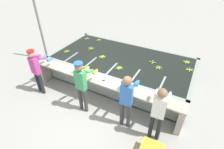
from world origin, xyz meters
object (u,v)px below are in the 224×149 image
banana_bunch_floating_7 (119,68)px  banana_bunch_floating_8 (158,68)px  banana_bunch_floating_0 (189,70)px  banana_bunch_floating_9 (87,39)px  worker_0 (36,68)px  support_post_left (40,26)px  banana_bunch_ledge_1 (85,76)px  banana_bunch_floating_2 (66,51)px  banana_bunch_floating_5 (187,62)px  knife_0 (106,80)px  banana_bunch_floating_4 (99,40)px  knife_1 (47,61)px  worker_1 (82,82)px  worker_2 (127,97)px  banana_bunch_floating_1 (152,62)px  banana_bunch_floating_3 (102,57)px  worker_3 (159,110)px  banana_bunch_ledge_0 (74,72)px  banana_bunch_floating_6 (91,48)px

banana_bunch_floating_7 → banana_bunch_floating_8: bearing=28.8°
banana_bunch_floating_0 → banana_bunch_floating_9: (-4.54, 0.49, 0.00)m
worker_0 → support_post_left: size_ratio=0.52×
banana_bunch_ledge_1 → banana_bunch_floating_0: bearing=34.3°
banana_bunch_floating_0 → banana_bunch_floating_2: (-4.55, -0.93, 0.00)m
banana_bunch_floating_9 → banana_bunch_ledge_1: banana_bunch_ledge_1 is taller
worker_0 → banana_bunch_floating_8: (3.54, 2.10, -0.11)m
banana_bunch_floating_5 → knife_0: size_ratio=0.94×
banana_bunch_floating_4 → knife_1: size_ratio=0.89×
worker_1 → banana_bunch_floating_9: 3.53m
banana_bunch_floating_8 → support_post_left: (-5.12, -0.28, 0.70)m
worker_2 → banana_bunch_floating_0: size_ratio=6.17×
banana_bunch_floating_4 → banana_bunch_floating_9: (-0.56, -0.13, 0.00)m
banana_bunch_floating_1 → banana_bunch_floating_9: same height
banana_bunch_floating_3 → banana_bunch_floating_1: bearing=15.7°
worker_1 → banana_bunch_floating_7: size_ratio=6.28×
banana_bunch_floating_8 → support_post_left: size_ratio=0.09×
worker_2 → worker_3: 0.86m
banana_bunch_floating_3 → banana_bunch_floating_4: (-0.93, 1.25, 0.00)m
knife_0 → banana_bunch_floating_3: bearing=124.5°
knife_0 → knife_1: same height
banana_bunch_floating_4 → banana_bunch_ledge_1: 2.82m
banana_bunch_floating_0 → support_post_left: (-6.09, -0.66, 0.70)m
banana_bunch_ledge_1 → support_post_left: size_ratio=0.09×
worker_0 → worker_1: bearing=-0.1°
support_post_left → banana_bunch_ledge_1: bearing=-22.4°
worker_2 → banana_bunch_ledge_0: 2.13m
banana_bunch_floating_7 → banana_bunch_floating_9: (-2.40, 1.52, 0.00)m
worker_1 → banana_bunch_ledge_1: worker_1 is taller
worker_2 → worker_3: size_ratio=1.02×
worker_1 → banana_bunch_floating_0: 3.63m
banana_bunch_floating_6 → banana_bunch_floating_9: same height
banana_bunch_floating_0 → knife_0: bearing=-139.8°
banana_bunch_floating_0 → banana_bunch_floating_3: same height
worker_3 → banana_bunch_ledge_0: 2.98m
banana_bunch_floating_1 → banana_bunch_floating_6: 2.57m
banana_bunch_floating_4 → support_post_left: bearing=-148.6°
banana_bunch_floating_5 → knife_1: banana_bunch_floating_5 is taller
worker_0 → banana_bunch_floating_3: size_ratio=5.97×
banana_bunch_floating_2 → banana_bunch_floating_6: 0.99m
worker_3 → banana_bunch_floating_1: size_ratio=6.06×
banana_bunch_floating_2 → knife_0: bearing=-21.9°
banana_bunch_floating_6 → banana_bunch_floating_5: bearing=11.2°
banana_bunch_floating_5 → worker_1: bearing=-130.1°
worker_3 → banana_bunch_floating_5: (0.23, 2.91, -0.13)m
worker_1 → banana_bunch_floating_3: bearing=102.4°
banana_bunch_floating_6 → support_post_left: size_ratio=0.09×
banana_bunch_floating_2 → banana_bunch_floating_1: bearing=13.7°
worker_3 → banana_bunch_floating_9: bearing=144.8°
worker_2 → banana_bunch_floating_6: (-2.57, 2.17, -0.15)m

